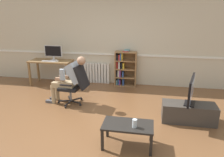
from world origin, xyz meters
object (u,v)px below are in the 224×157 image
at_px(keyboard, 49,61).
at_px(radiator, 95,73).
at_px(computer_desk, 51,64).
at_px(person_seated, 69,78).
at_px(tv_screen, 191,90).
at_px(tv_stand, 188,113).
at_px(drinking_glass, 135,123).
at_px(coffee_table, 128,127).
at_px(computer_mouse, 57,61).
at_px(imac_monitor, 53,52).
at_px(bookshelf, 124,68).
at_px(office_chair, 75,83).

xyz_separation_m(keyboard, radiator, (1.28, 0.53, -0.45)).
distance_m(computer_desk, person_seated, 1.69).
xyz_separation_m(computer_desk, radiator, (1.28, 0.39, -0.33)).
bearing_deg(tv_screen, tv_stand, 90.00).
bearing_deg(tv_screen, drinking_glass, 152.30).
bearing_deg(tv_screen, coffee_table, 147.34).
bearing_deg(drinking_glass, computer_mouse, 132.81).
xyz_separation_m(imac_monitor, bookshelf, (2.16, 0.21, -0.48)).
bearing_deg(office_chair, imac_monitor, -135.24).
bearing_deg(computer_desk, keyboard, -88.37).
xyz_separation_m(office_chair, tv_screen, (2.56, -0.42, 0.15)).
relative_size(bookshelf, tv_stand, 1.04).
distance_m(computer_desk, coffee_table, 3.87).
bearing_deg(person_seated, computer_desk, -135.69).
relative_size(radiator, coffee_table, 1.09).
distance_m(keyboard, computer_mouse, 0.26).
bearing_deg(computer_mouse, coffee_table, -47.74).
height_order(radiator, coffee_table, radiator).
relative_size(keyboard, tv_screen, 0.53).
relative_size(computer_mouse, radiator, 0.11).
height_order(tv_screen, drinking_glass, tv_screen).
bearing_deg(person_seated, drinking_glass, 51.81).
bearing_deg(tv_stand, computer_desk, 155.59).
bearing_deg(computer_mouse, imac_monitor, 134.94).
distance_m(computer_mouse, coffee_table, 3.61).
height_order(office_chair, coffee_table, office_chair).
xyz_separation_m(keyboard, person_seated, (1.08, -1.15, -0.12)).
height_order(keyboard, bookshelf, bookshelf).
height_order(keyboard, person_seated, person_seated).
bearing_deg(coffee_table, drinking_glass, -32.64).
distance_m(tv_stand, tv_screen, 0.49).
distance_m(computer_mouse, bookshelf, 2.01).
bearing_deg(tv_stand, coffee_table, -137.16).
height_order(tv_stand, tv_screen, tv_screen).
bearing_deg(imac_monitor, keyboard, -105.53).
distance_m(radiator, drinking_glass, 3.58).
height_order(tv_stand, coffee_table, coffee_table).
relative_size(keyboard, office_chair, 0.44).
bearing_deg(radiator, computer_mouse, -153.46).
distance_m(computer_mouse, drinking_glass, 3.73).
relative_size(imac_monitor, keyboard, 1.27).
height_order(office_chair, person_seated, person_seated).
bearing_deg(computer_desk, radiator, 16.92).
bearing_deg(keyboard, office_chair, -43.18).
distance_m(imac_monitor, computer_mouse, 0.37).
distance_m(bookshelf, radiator, 0.97).
relative_size(radiator, tv_stand, 0.86).
distance_m(computer_mouse, person_seated, 1.44).
xyz_separation_m(computer_desk, office_chair, (1.25, -1.31, -0.12)).
height_order(computer_mouse, office_chair, office_chair).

